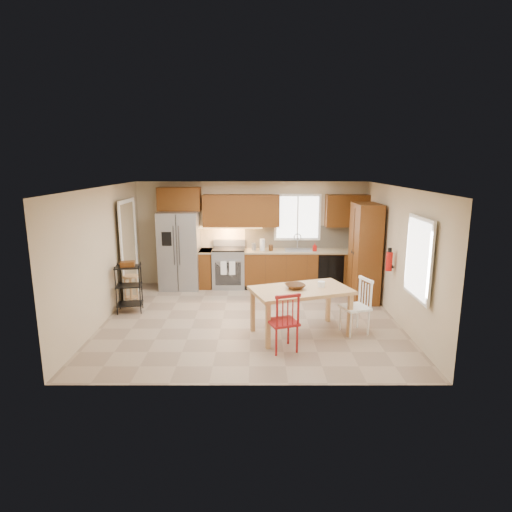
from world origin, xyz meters
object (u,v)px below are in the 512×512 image
at_px(range_stove, 229,268).
at_px(fire_extinguisher, 389,261).
at_px(chair_red, 283,321).
at_px(soap_bottle, 315,247).
at_px(chair_white, 355,306).
at_px(table_jar, 321,285).
at_px(pantry, 365,253).
at_px(dining_table, 300,312).
at_px(refrigerator, 180,250).
at_px(utility_cart, 129,288).
at_px(bar_stool, 131,291).
at_px(table_bowl, 295,289).

relative_size(range_stove, fire_extinguisher, 2.56).
distance_m(fire_extinguisher, chair_red, 2.67).
relative_size(range_stove, soap_bottle, 4.82).
distance_m(chair_red, chair_white, 1.48).
height_order(chair_red, table_jar, chair_red).
bearing_deg(pantry, range_stove, 161.71).
distance_m(dining_table, table_jar, 0.58).
height_order(refrigerator, utility_cart, refrigerator).
distance_m(fire_extinguisher, bar_stool, 5.23).
bearing_deg(refrigerator, pantry, -12.62).
relative_size(refrigerator, chair_red, 1.87).
relative_size(refrigerator, bar_stool, 2.78).
bearing_deg(bar_stool, range_stove, 23.04).
bearing_deg(table_bowl, pantry, 49.11).
height_order(chair_red, table_bowl, chair_red).
height_order(pantry, utility_cart, pantry).
relative_size(chair_white, bar_stool, 1.48).
relative_size(pantry, chair_white, 2.16).
bearing_deg(table_bowl, dining_table, 0.00).
relative_size(table_jar, bar_stool, 0.23).
xyz_separation_m(range_stove, table_bowl, (1.32, -2.90, 0.36)).
bearing_deg(range_stove, chair_red, -73.20).
xyz_separation_m(chair_white, utility_cart, (-4.25, 1.10, 0.00)).
xyz_separation_m(chair_red, utility_cart, (-2.95, 1.80, 0.00)).
relative_size(table_bowl, bar_stool, 0.51).
bearing_deg(refrigerator, dining_table, -47.86).
xyz_separation_m(refrigerator, chair_red, (2.22, -3.49, -0.42)).
bearing_deg(pantry, table_jar, -123.38).
bearing_deg(bar_stool, pantry, -7.85).
bearing_deg(soap_bottle, chair_red, -105.43).
bearing_deg(chair_red, pantry, 34.52).
height_order(dining_table, utility_cart, utility_cart).
distance_m(chair_white, utility_cart, 4.39).
relative_size(dining_table, table_jar, 11.05).
distance_m(soap_bottle, table_jar, 2.73).
height_order(refrigerator, pantry, pantry).
bearing_deg(chair_red, dining_table, 42.82).
xyz_separation_m(soap_bottle, bar_stool, (-3.98, -1.32, -0.67)).
bearing_deg(fire_extinguisher, dining_table, -153.71).
height_order(refrigerator, fire_extinguisher, refrigerator).
height_order(dining_table, table_bowl, table_bowl).
relative_size(pantry, bar_stool, 3.20).
xyz_separation_m(pantry, bar_stool, (-4.93, -0.42, -0.72)).
relative_size(soap_bottle, chair_white, 0.20).
distance_m(refrigerator, pantry, 4.23).
bearing_deg(refrigerator, table_bowl, -49.03).
height_order(pantry, fire_extinguisher, pantry).
bearing_deg(utility_cart, pantry, 0.19).
bearing_deg(range_stove, table_bowl, -65.56).
relative_size(dining_table, chair_white, 1.70).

